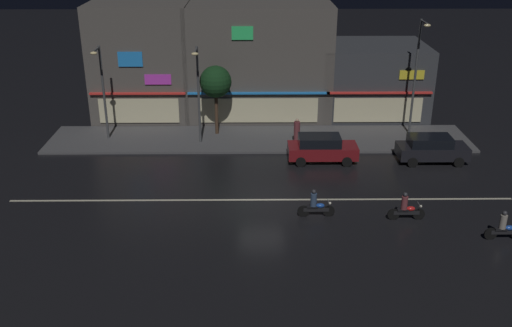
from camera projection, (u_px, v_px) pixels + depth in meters
ground_plane at (262, 200)px, 31.28m from camera, size 140.00×140.00×0.00m
lane_divider_stripe at (262, 200)px, 31.28m from camera, size 27.24×0.16×0.01m
sidewalk_far at (259, 139)px, 39.65m from camera, size 28.67×5.09×0.14m
storefront_left_block at (371, 79)px, 44.02m from camera, size 7.94×6.67×5.39m
storefront_center_block at (144, 58)px, 43.58m from camera, size 7.16×7.40×8.54m
storefront_right_block at (258, 56)px, 44.42m from camera, size 10.64×9.03×8.45m
streetlamp_west at (102, 85)px, 37.96m from camera, size 0.44×1.64×6.34m
streetlamp_mid at (198, 87)px, 37.23m from camera, size 0.44×1.64×6.46m
streetlamp_east at (417, 69)px, 38.54m from camera, size 0.44×1.64×7.89m
pedestrian_on_sidewalk at (297, 132)px, 38.34m from camera, size 0.41×0.41×1.75m
street_tree at (216, 82)px, 39.02m from camera, size 2.17×2.17×4.80m
parked_car_near_kerb at (432, 148)px, 35.87m from camera, size 4.30×1.98×1.67m
parked_car_trailing at (322, 148)px, 35.92m from camera, size 4.30×1.98×1.67m
motorcycle_lead at (315, 205)px, 29.32m from camera, size 1.90×0.60×1.52m
motorcycle_following at (406, 208)px, 29.01m from camera, size 1.90×0.60×1.52m
motorcycle_opposite_lane at (504, 228)px, 27.22m from camera, size 1.90×0.60×1.52m
traffic_cone at (354, 153)px, 36.71m from camera, size 0.36×0.36×0.55m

